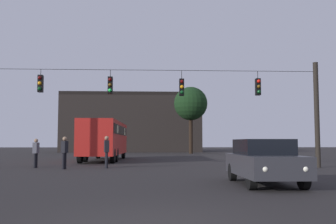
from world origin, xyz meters
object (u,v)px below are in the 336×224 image
(pedestrian_crossing_right, at_px, (65,151))
(tree_left_silhouette, at_px, (191,104))
(city_bus, at_px, (105,137))
(pedestrian_crossing_center, at_px, (107,150))
(pedestrian_crossing_left, at_px, (36,151))
(car_near_right, at_px, (264,161))

(pedestrian_crossing_right, xyz_separation_m, tree_left_silhouette, (9.77, 28.18, 5.32))
(pedestrian_crossing_right, bearing_deg, city_bus, 84.08)
(pedestrian_crossing_center, height_order, pedestrian_crossing_right, pedestrian_crossing_center)
(city_bus, bearing_deg, pedestrian_crossing_left, -107.87)
(city_bus, xyz_separation_m, tree_left_silhouette, (8.74, 18.30, 4.43))
(city_bus, bearing_deg, car_near_right, -67.73)
(city_bus, relative_size, car_near_right, 2.54)
(city_bus, height_order, car_near_right, city_bus)
(city_bus, relative_size, pedestrian_crossing_right, 6.41)
(city_bus, height_order, pedestrian_crossing_right, city_bus)
(pedestrian_crossing_right, height_order, tree_left_silhouette, tree_left_silhouette)
(pedestrian_crossing_left, distance_m, tree_left_silhouette, 29.95)
(city_bus, relative_size, pedestrian_crossing_left, 6.79)
(car_near_right, height_order, tree_left_silhouette, tree_left_silhouette)
(tree_left_silhouette, bearing_deg, city_bus, -115.54)
(tree_left_silhouette, bearing_deg, pedestrian_crossing_left, -113.14)
(tree_left_silhouette, bearing_deg, pedestrian_crossing_right, -109.12)
(pedestrian_crossing_right, bearing_deg, tree_left_silhouette, 70.88)
(pedestrian_crossing_left, bearing_deg, tree_left_silhouette, 66.86)
(city_bus, bearing_deg, pedestrian_crossing_right, -95.92)
(city_bus, height_order, pedestrian_crossing_center, city_bus)
(car_near_right, height_order, pedestrian_crossing_center, pedestrian_crossing_center)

